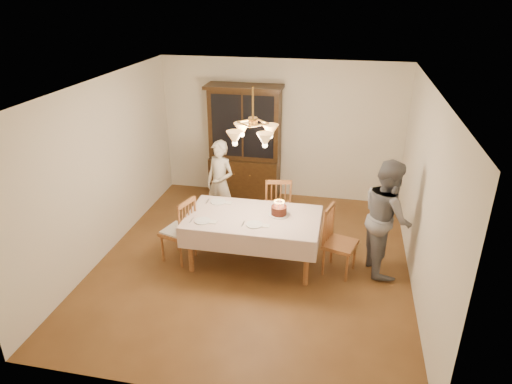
% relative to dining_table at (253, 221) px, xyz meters
% --- Properties ---
extents(ground, '(5.00, 5.00, 0.00)m').
position_rel_dining_table_xyz_m(ground, '(0.00, 0.00, -0.68)').
color(ground, brown).
rests_on(ground, ground).
extents(room_shell, '(5.00, 5.00, 5.00)m').
position_rel_dining_table_xyz_m(room_shell, '(0.00, 0.00, 0.90)').
color(room_shell, white).
rests_on(room_shell, ground).
extents(dining_table, '(1.90, 1.10, 0.76)m').
position_rel_dining_table_xyz_m(dining_table, '(0.00, 0.00, 0.00)').
color(dining_table, brown).
rests_on(dining_table, ground).
extents(china_hutch, '(1.38, 0.54, 2.16)m').
position_rel_dining_table_xyz_m(china_hutch, '(-0.63, 2.25, 0.36)').
color(china_hutch, black).
rests_on(china_hutch, ground).
extents(chair_far_side, '(0.51, 0.50, 1.00)m').
position_rel_dining_table_xyz_m(chair_far_side, '(0.20, 0.98, -0.24)').
color(chair_far_side, brown).
rests_on(chair_far_side, ground).
extents(chair_left_end, '(0.53, 0.54, 1.00)m').
position_rel_dining_table_xyz_m(chair_left_end, '(-1.10, -0.13, -0.23)').
color(chair_left_end, brown).
rests_on(chair_left_end, ground).
extents(chair_right_end, '(0.53, 0.54, 1.00)m').
position_rel_dining_table_xyz_m(chair_right_end, '(1.24, -0.01, -0.24)').
color(chair_right_end, brown).
rests_on(chair_right_end, ground).
extents(elderly_woman, '(0.63, 0.54, 1.47)m').
position_rel_dining_table_xyz_m(elderly_woman, '(-0.80, 1.11, 0.05)').
color(elderly_woman, beige).
rests_on(elderly_woman, ground).
extents(adult_in_grey, '(0.81, 0.94, 1.67)m').
position_rel_dining_table_xyz_m(adult_in_grey, '(1.85, 0.21, 0.15)').
color(adult_in_grey, slate).
rests_on(adult_in_grey, ground).
extents(birthday_cake, '(0.30, 0.30, 0.22)m').
position_rel_dining_table_xyz_m(birthday_cake, '(0.35, 0.12, 0.14)').
color(birthday_cake, white).
rests_on(birthday_cake, dining_table).
extents(place_setting_near_left, '(0.37, 0.23, 0.02)m').
position_rel_dining_table_xyz_m(place_setting_near_left, '(-0.65, -0.29, 0.08)').
color(place_setting_near_left, white).
rests_on(place_setting_near_left, dining_table).
extents(place_setting_near_right, '(0.38, 0.23, 0.02)m').
position_rel_dining_table_xyz_m(place_setting_near_right, '(0.08, -0.25, 0.08)').
color(place_setting_near_right, white).
rests_on(place_setting_near_right, dining_table).
extents(place_setting_far_left, '(0.38, 0.24, 0.02)m').
position_rel_dining_table_xyz_m(place_setting_far_left, '(-0.61, 0.35, 0.08)').
color(place_setting_far_left, white).
rests_on(place_setting_far_left, dining_table).
extents(chandelier, '(0.62, 0.62, 0.73)m').
position_rel_dining_table_xyz_m(chandelier, '(-0.00, -0.00, 1.29)').
color(chandelier, '#BF8C3F').
rests_on(chandelier, ground).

